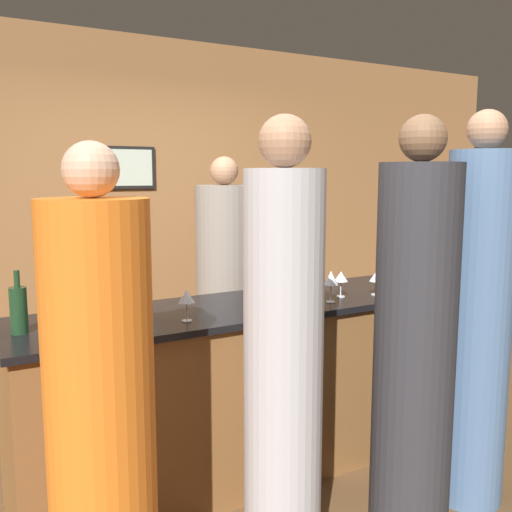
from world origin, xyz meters
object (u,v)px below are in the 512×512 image
bartender (225,300)px  guest_1 (101,415)px  guest_3 (476,324)px  wine_bottle_0 (19,309)px  guest_0 (283,366)px  guest_2 (415,343)px

bartender → guest_1: size_ratio=1.00×
guest_3 → wine_bottle_0: bearing=158.1°
guest_1 → bartender: bearing=49.7°
guest_3 → guest_0: bearing=178.1°
guest_1 → guest_0: bearing=-4.3°
bartender → guest_2: bearing=97.1°
guest_2 → wine_bottle_0: size_ratio=6.76×
guest_0 → guest_3: size_ratio=0.96×
bartender → guest_3: size_ratio=0.90×
guest_3 → wine_bottle_0: guest_3 is taller
guest_0 → wine_bottle_0: bearing=139.3°
bartender → wine_bottle_0: 1.62m
guest_0 → guest_1: (-0.75, 0.06, -0.07)m
guest_1 → wine_bottle_0: bearing=102.8°
guest_1 → guest_2: (1.45, -0.11, 0.08)m
guest_1 → guest_2: size_ratio=0.92×
guest_0 → guest_3: (1.14, -0.04, 0.04)m
bartender → guest_2: guest_2 is taller
guest_1 → guest_3: size_ratio=0.90×
bartender → wine_bottle_0: bearing=27.6°
guest_0 → guest_2: guest_2 is taller
guest_0 → guest_3: 1.14m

